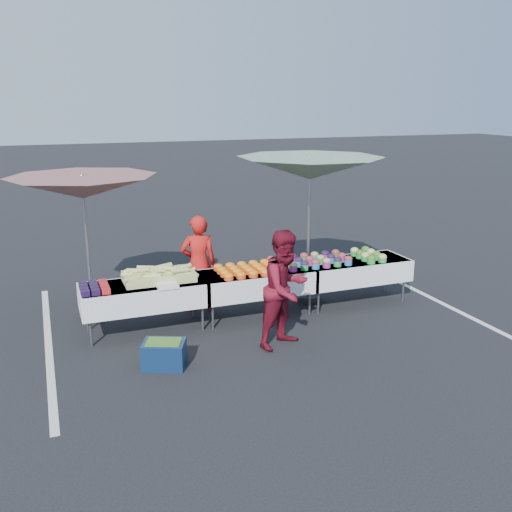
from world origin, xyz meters
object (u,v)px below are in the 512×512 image
object	(u,v)px
table_center	(256,281)
customer	(286,289)
vendor	(199,264)
umbrella_right	(310,169)
umbrella_left	(83,188)
storage_bin	(164,354)
table_right	(354,270)
table_left	(144,294)

from	to	relation	value
table_center	customer	size ratio (longest dim) A/B	1.11
vendor	umbrella_right	size ratio (longest dim) A/B	0.51
umbrella_left	customer	bearing A→B (deg)	-39.28
umbrella_left	umbrella_right	size ratio (longest dim) A/B	0.74
table_center	storage_bin	size ratio (longest dim) A/B	2.85
table_right	umbrella_left	size ratio (longest dim) A/B	0.80
umbrella_left	storage_bin	world-z (taller)	umbrella_left
table_left	storage_bin	xyz separation A→B (m)	(0.01, -1.30, -0.40)
table_center	umbrella_right	size ratio (longest dim) A/B	0.59
umbrella_right	storage_bin	size ratio (longest dim) A/B	4.80
vendor	table_left	bearing A→B (deg)	36.10
vendor	umbrella_left	bearing A→B (deg)	-0.93
table_center	vendor	bearing A→B (deg)	145.32
customer	vendor	bearing A→B (deg)	89.56
umbrella_right	storage_bin	world-z (taller)	umbrella_right
umbrella_left	umbrella_right	distance (m)	3.64
customer	umbrella_left	bearing A→B (deg)	116.77
customer	umbrella_right	world-z (taller)	umbrella_right
umbrella_left	umbrella_right	xyz separation A→B (m)	(3.61, -0.40, 0.18)
table_left	table_center	distance (m)	1.80
table_center	vendor	xyz separation A→B (m)	(-0.79, 0.55, 0.22)
table_right	umbrella_right	xyz separation A→B (m)	(-0.69, 0.40, 1.70)
table_left	umbrella_left	distance (m)	1.85
table_center	umbrella_left	distance (m)	3.03
umbrella_left	table_left	bearing A→B (deg)	-48.81
customer	storage_bin	size ratio (longest dim) A/B	2.58
umbrella_left	storage_bin	bearing A→B (deg)	-71.25
table_left	umbrella_left	world-z (taller)	umbrella_left
vendor	umbrella_right	distance (m)	2.41
customer	umbrella_left	world-z (taller)	umbrella_left
umbrella_left	storage_bin	xyz separation A→B (m)	(0.71, -2.10, -1.92)
table_center	customer	xyz separation A→B (m)	(-0.02, -1.23, 0.26)
table_center	storage_bin	xyz separation A→B (m)	(-1.79, -1.30, -0.40)
customer	table_center	bearing A→B (deg)	65.02
customer	umbrella_right	size ratio (longest dim) A/B	0.54
table_right	umbrella_right	size ratio (longest dim) A/B	0.59
table_center	table_right	world-z (taller)	same
table_left	customer	xyz separation A→B (m)	(1.78, -1.23, 0.26)
table_center	umbrella_right	bearing A→B (deg)	19.80
umbrella_left	table_center	bearing A→B (deg)	-17.74
storage_bin	umbrella_left	bearing A→B (deg)	131.71
table_center	table_right	bearing A→B (deg)	0.00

